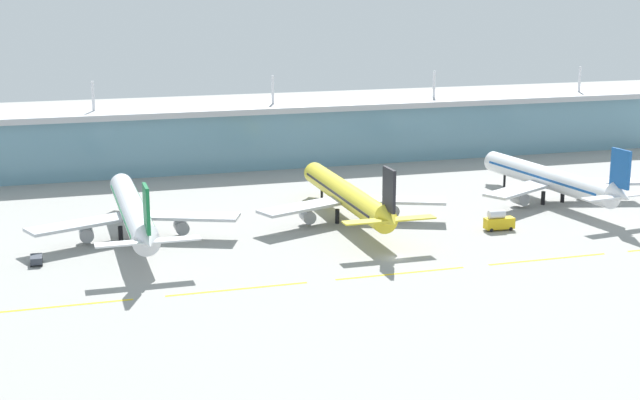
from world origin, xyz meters
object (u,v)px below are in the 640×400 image
(airliner_center, at_px, (348,196))
(airliner_far_middle, at_px, (550,179))
(pushback_tug, at_px, (36,259))
(fuel_truck, at_px, (499,221))
(airliner_near_middle, at_px, (133,212))

(airliner_center, xyz_separation_m, airliner_far_middle, (58.53, 3.02, -0.00))
(airliner_center, height_order, airliner_far_middle, same)
(airliner_center, bearing_deg, airliner_far_middle, 2.95)
(pushback_tug, distance_m, fuel_truck, 106.32)
(pushback_tug, bearing_deg, airliner_near_middle, 33.17)
(airliner_center, xyz_separation_m, fuel_truck, (31.85, -18.76, -4.19))
(airliner_near_middle, relative_size, airliner_far_middle, 1.10)
(airliner_far_middle, bearing_deg, fuel_truck, -140.77)
(airliner_near_middle, distance_m, airliner_center, 52.61)
(pushback_tug, height_order, fuel_truck, fuel_truck)
(airliner_center, distance_m, fuel_truck, 37.21)
(airliner_near_middle, height_order, airliner_far_middle, same)
(airliner_center, relative_size, pushback_tug, 14.89)
(airliner_far_middle, bearing_deg, pushback_tug, -172.23)
(pushback_tug, bearing_deg, fuel_truck, -1.96)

